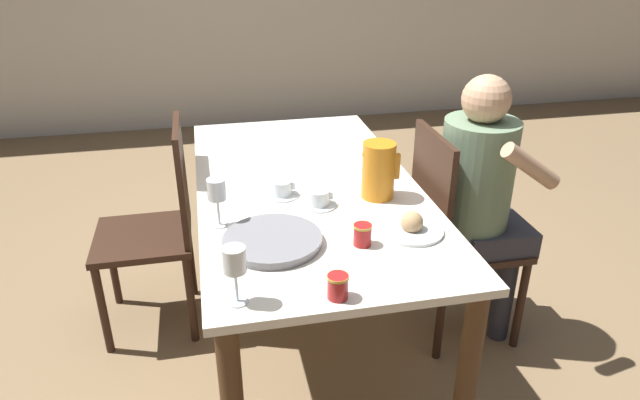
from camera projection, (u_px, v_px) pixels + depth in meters
name	position (u px, v px, depth m)	size (l,w,h in m)	color
ground_plane	(309.00, 332.00, 2.65)	(20.00, 20.00, 0.00)	#7F6647
dining_table	(307.00, 208.00, 2.36)	(0.88, 1.69, 0.76)	silver
chair_person_side	(453.00, 232.00, 2.46)	(0.42, 0.42, 0.97)	#331E14
chair_opposite	(159.00, 224.00, 2.52)	(0.42, 0.42, 0.97)	#331E14
person_seated	(482.00, 191.00, 2.36)	(0.39, 0.41, 1.20)	#33333D
red_pitcher	(378.00, 170.00, 2.17)	(0.15, 0.13, 0.22)	orange
wine_glass_water	(217.00, 192.00, 1.95)	(0.06, 0.06, 0.18)	white
wine_glass_juice	(235.00, 263.00, 1.54)	(0.06, 0.06, 0.18)	white
teacup_near_person	(319.00, 199.00, 2.13)	(0.13, 0.13, 0.06)	silver
teacup_across	(281.00, 190.00, 2.21)	(0.13, 0.13, 0.06)	silver
serving_tray	(272.00, 240.00, 1.88)	(0.33, 0.33, 0.03)	gray
bread_plate	(412.00, 227.00, 1.95)	(0.22, 0.22, 0.08)	silver
jam_jar_amber	(362.00, 234.00, 1.87)	(0.06, 0.06, 0.07)	#A81E1E
jam_jar_red	(338.00, 286.00, 1.60)	(0.06, 0.06, 0.07)	#A81E1E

